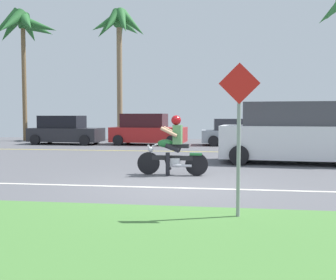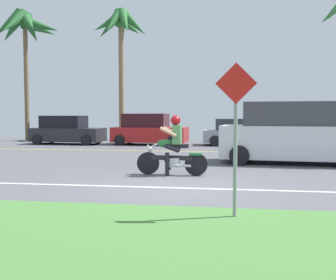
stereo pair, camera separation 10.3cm
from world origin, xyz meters
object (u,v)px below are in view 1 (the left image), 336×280
at_px(parked_car_1, 147,130).
at_px(palm_tree_0, 23,29).
at_px(street_sign, 239,125).
at_px(motorcyclist, 173,150).
at_px(palm_tree_1, 119,30).
at_px(parked_car_0, 65,131).
at_px(suv_nearby, 294,134).
at_px(parked_car_2, 241,133).

height_order(parked_car_1, palm_tree_0, palm_tree_0).
height_order(palm_tree_0, street_sign, palm_tree_0).
distance_m(parked_car_1, street_sign, 15.78).
relative_size(motorcyclist, palm_tree_1, 0.23).
bearing_deg(street_sign, parked_car_0, 121.03).
height_order(parked_car_0, palm_tree_1, palm_tree_1).
height_order(motorcyclist, street_sign, street_sign).
bearing_deg(street_sign, motorcyclist, 109.57).
bearing_deg(motorcyclist, street_sign, -70.43).
xyz_separation_m(suv_nearby, street_sign, (-2.11, -7.58, 0.48)).
height_order(parked_car_0, palm_tree_0, palm_tree_0).
relative_size(motorcyclist, palm_tree_0, 0.24).
bearing_deg(suv_nearby, street_sign, -105.55).
bearing_deg(palm_tree_0, suv_nearby, -33.53).
relative_size(parked_car_2, palm_tree_1, 0.52).
height_order(parked_car_0, street_sign, street_sign).
bearing_deg(palm_tree_0, motorcyclist, -49.50).
bearing_deg(motorcyclist, palm_tree_0, 130.50).
xyz_separation_m(suv_nearby, palm_tree_1, (-9.13, 11.65, 6.10)).
bearing_deg(parked_car_1, suv_nearby, -49.49).
distance_m(suv_nearby, parked_car_2, 7.89).
bearing_deg(suv_nearby, palm_tree_0, 146.47).
relative_size(parked_car_1, palm_tree_0, 0.50).
height_order(parked_car_2, palm_tree_0, palm_tree_0).
bearing_deg(motorcyclist, parked_car_2, 78.19).
xyz_separation_m(suv_nearby, parked_car_2, (-1.40, 7.76, -0.32)).
bearing_deg(parked_car_0, suv_nearby, -33.47).
bearing_deg(suv_nearby, parked_car_1, 130.51).
distance_m(parked_car_0, palm_tree_1, 7.93).
bearing_deg(parked_car_1, parked_car_0, -177.09).
relative_size(parked_car_1, palm_tree_1, 0.49).
bearing_deg(suv_nearby, motorcyclist, -139.43).
xyz_separation_m(parked_car_1, palm_tree_1, (-2.67, 4.09, 6.31)).
distance_m(suv_nearby, palm_tree_0, 18.62).
xyz_separation_m(motorcyclist, palm_tree_1, (-5.45, 14.81, 6.41)).
relative_size(motorcyclist, parked_car_1, 0.47).
bearing_deg(palm_tree_1, parked_car_1, -56.88).
distance_m(parked_car_1, palm_tree_0, 10.53).
distance_m(parked_car_0, street_sign, 17.42).
bearing_deg(parked_car_2, motorcyclist, -101.81).
bearing_deg(motorcyclist, parked_car_1, 104.52).
relative_size(motorcyclist, suv_nearby, 0.38).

